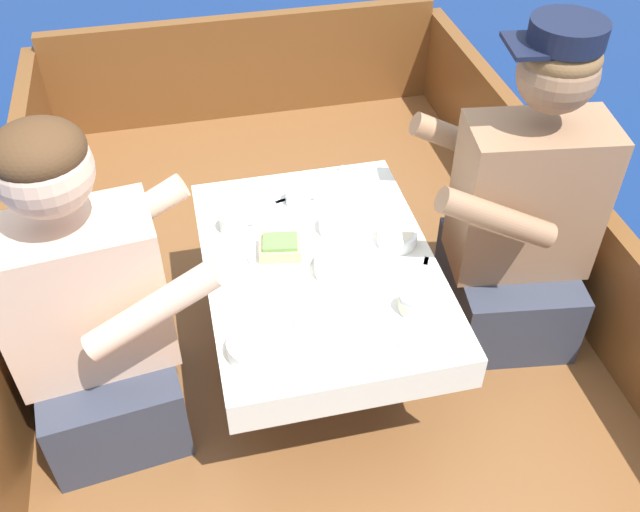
{
  "coord_description": "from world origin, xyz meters",
  "views": [
    {
      "loc": [
        -0.32,
        -1.43,
        2.03
      ],
      "look_at": [
        0.0,
        -0.02,
        0.72
      ],
      "focal_mm": 40.0,
      "sensor_mm": 36.0,
      "label": 1
    }
  ],
  "objects_px": {
    "person_port": "(92,318)",
    "coffee_cup_port": "(298,196)",
    "coffee_cup_starboard": "(234,222)",
    "person_starboard": "(520,220)",
    "tin_can": "(412,303)",
    "sandwich": "(280,247)"
  },
  "relations": [
    {
      "from": "person_port",
      "to": "coffee_cup_port",
      "type": "distance_m",
      "value": 0.7
    },
    {
      "from": "person_port",
      "to": "coffee_cup_port",
      "type": "height_order",
      "value": "person_port"
    },
    {
      "from": "person_port",
      "to": "coffee_cup_port",
      "type": "bearing_deg",
      "value": 21.94
    },
    {
      "from": "person_port",
      "to": "tin_can",
      "type": "height_order",
      "value": "person_port"
    },
    {
      "from": "tin_can",
      "to": "person_starboard",
      "type": "bearing_deg",
      "value": 32.93
    },
    {
      "from": "person_port",
      "to": "tin_can",
      "type": "distance_m",
      "value": 0.82
    },
    {
      "from": "sandwich",
      "to": "coffee_cup_port",
      "type": "relative_size",
      "value": 1.29
    },
    {
      "from": "person_port",
      "to": "sandwich",
      "type": "distance_m",
      "value": 0.53
    },
    {
      "from": "person_starboard",
      "to": "sandwich",
      "type": "bearing_deg",
      "value": 7.47
    },
    {
      "from": "person_starboard",
      "to": "tin_can",
      "type": "xyz_separation_m",
      "value": [
        -0.43,
        -0.28,
        0.02
      ]
    },
    {
      "from": "coffee_cup_port",
      "to": "person_port",
      "type": "bearing_deg",
      "value": -151.27
    },
    {
      "from": "coffee_cup_starboard",
      "to": "coffee_cup_port",
      "type": "bearing_deg",
      "value": 21.04
    },
    {
      "from": "tin_can",
      "to": "coffee_cup_starboard",
      "type": "bearing_deg",
      "value": 133.05
    },
    {
      "from": "person_starboard",
      "to": "tin_can",
      "type": "height_order",
      "value": "person_starboard"
    },
    {
      "from": "person_port",
      "to": "coffee_cup_starboard",
      "type": "bearing_deg",
      "value": 25.48
    },
    {
      "from": "person_port",
      "to": "coffee_cup_starboard",
      "type": "distance_m",
      "value": 0.48
    },
    {
      "from": "tin_can",
      "to": "coffee_cup_port",
      "type": "bearing_deg",
      "value": 110.87
    },
    {
      "from": "person_port",
      "to": "person_starboard",
      "type": "xyz_separation_m",
      "value": [
        1.23,
        0.11,
        0.02
      ]
    },
    {
      "from": "person_port",
      "to": "tin_can",
      "type": "xyz_separation_m",
      "value": [
        0.8,
        -0.17,
        0.04
      ]
    },
    {
      "from": "coffee_cup_port",
      "to": "coffee_cup_starboard",
      "type": "xyz_separation_m",
      "value": [
        -0.21,
        -0.08,
        -0.0
      ]
    },
    {
      "from": "sandwich",
      "to": "tin_can",
      "type": "distance_m",
      "value": 0.4
    },
    {
      "from": "sandwich",
      "to": "coffee_cup_port",
      "type": "xyz_separation_m",
      "value": [
        0.1,
        0.22,
        -0.0
      ]
    }
  ]
}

